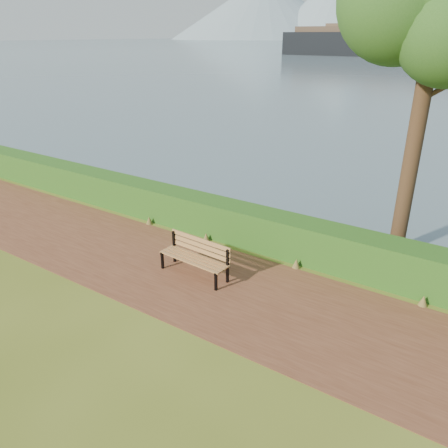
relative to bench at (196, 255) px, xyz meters
The scene contains 4 objects.
ground 0.74m from the bench, 63.11° to the right, with size 140.00×140.00×0.00m, color #52601B.
path 0.58m from the bench, 36.30° to the right, with size 40.00×3.40×0.01m, color #5A301E.
hedge 2.14m from the bench, 83.48° to the left, with size 32.00×0.85×1.00m, color #1E4D16.
bench is the anchor object (origin of this frame).
Camera 1 is at (5.31, -6.67, 5.24)m, focal length 35.00 mm.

